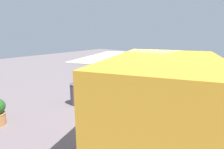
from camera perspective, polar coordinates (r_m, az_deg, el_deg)
ground_plane at (r=6.80m, az=9.29°, el=-12.82°), size 40.00×40.00×0.00m
food_truck at (r=4.67m, az=16.09°, el=-9.91°), size 3.51×5.34×2.46m
person_customer at (r=11.64m, az=2.20°, el=0.10°), size 0.64×0.76×0.89m
planter_flowering_far at (r=11.07m, az=8.95°, el=-0.19°), size 0.57×0.57×0.83m
planter_flowering_side at (r=10.66m, az=-2.21°, el=-0.82°), size 0.52×0.52×0.73m
plaza_bench at (r=9.32m, az=12.76°, el=-3.43°), size 1.49×0.63×0.48m
trash_bin at (r=7.72m, az=-11.25°, el=-5.92°), size 0.51×0.51×0.93m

